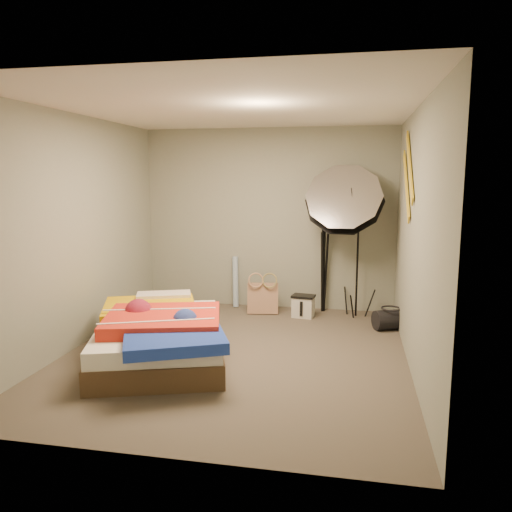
% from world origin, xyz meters
% --- Properties ---
extents(floor, '(4.00, 4.00, 0.00)m').
position_xyz_m(floor, '(0.00, 0.00, 0.00)').
color(floor, brown).
rests_on(floor, ground).
extents(ceiling, '(4.00, 4.00, 0.00)m').
position_xyz_m(ceiling, '(0.00, 0.00, 2.50)').
color(ceiling, silver).
rests_on(ceiling, wall_back).
extents(wall_back, '(3.50, 0.00, 3.50)m').
position_xyz_m(wall_back, '(0.00, 2.00, 1.25)').
color(wall_back, gray).
rests_on(wall_back, floor).
extents(wall_front, '(3.50, 0.00, 3.50)m').
position_xyz_m(wall_front, '(0.00, -2.00, 1.25)').
color(wall_front, gray).
rests_on(wall_front, floor).
extents(wall_left, '(0.00, 4.00, 4.00)m').
position_xyz_m(wall_left, '(-1.75, 0.00, 1.25)').
color(wall_left, gray).
rests_on(wall_left, floor).
extents(wall_right, '(0.00, 4.00, 4.00)m').
position_xyz_m(wall_right, '(1.75, 0.00, 1.25)').
color(wall_right, gray).
rests_on(wall_right, floor).
extents(tote_bag, '(0.44, 0.24, 0.43)m').
position_xyz_m(tote_bag, '(-0.00, 1.61, 0.21)').
color(tote_bag, tan).
rests_on(tote_bag, floor).
extents(wrapping_roll, '(0.14, 0.22, 0.72)m').
position_xyz_m(wrapping_roll, '(-0.45, 1.90, 0.36)').
color(wrapping_roll, '#5985B4').
rests_on(wrapping_roll, floor).
extents(camera_case, '(0.30, 0.23, 0.27)m').
position_xyz_m(camera_case, '(0.55, 1.53, 0.14)').
color(camera_case, beige).
rests_on(camera_case, floor).
extents(duffel_bag, '(0.46, 0.38, 0.24)m').
position_xyz_m(duffel_bag, '(1.65, 1.19, 0.12)').
color(duffel_bag, black).
rests_on(duffel_bag, floor).
extents(wall_stripe_upper, '(0.02, 0.91, 0.78)m').
position_xyz_m(wall_stripe_upper, '(1.73, 0.60, 1.95)').
color(wall_stripe_upper, gold).
rests_on(wall_stripe_upper, wall_right).
extents(wall_stripe_lower, '(0.02, 0.91, 0.78)m').
position_xyz_m(wall_stripe_lower, '(1.73, 0.85, 1.75)').
color(wall_stripe_lower, gold).
rests_on(wall_stripe_lower, wall_right).
extents(bed, '(1.76, 2.08, 0.51)m').
position_xyz_m(bed, '(-0.71, -0.29, 0.26)').
color(bed, '#4E3825').
rests_on(bed, floor).
extents(photo_umbrella, '(1.27, 0.98, 2.11)m').
position_xyz_m(photo_umbrella, '(1.05, 1.61, 1.52)').
color(photo_umbrella, black).
rests_on(photo_umbrella, floor).
extents(camera_tripod, '(0.07, 0.07, 1.21)m').
position_xyz_m(camera_tripod, '(0.79, 1.87, 0.69)').
color(camera_tripod, black).
rests_on(camera_tripod, floor).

